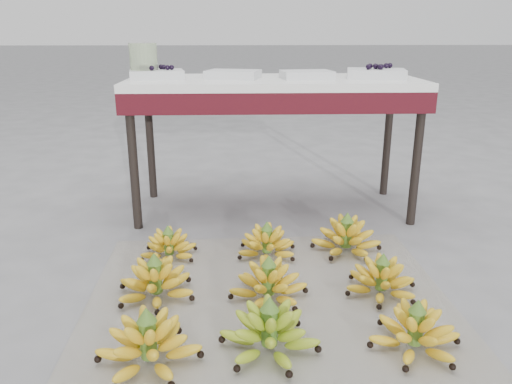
{
  "coord_description": "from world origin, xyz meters",
  "views": [
    {
      "loc": [
        -0.08,
        -1.51,
        0.9
      ],
      "look_at": [
        -0.01,
        0.36,
        0.29
      ],
      "focal_mm": 35.0,
      "sensor_mm": 36.0,
      "label": 1
    }
  ],
  "objects_px": {
    "bunch_back_left": "(169,247)",
    "tray_far_left": "(157,74)",
    "vendor_table": "(274,94)",
    "tray_right": "(307,75)",
    "glass_jar": "(144,61)",
    "bunch_mid_left": "(156,282)",
    "tray_far_right": "(376,73)",
    "newspaper_mat": "(268,298)",
    "bunch_front_left": "(149,345)",
    "bunch_front_right": "(415,332)",
    "bunch_mid_right": "(381,280)",
    "tray_left": "(233,74)",
    "bunch_back_right": "(346,238)",
    "bunch_mid_center": "(269,284)",
    "bunch_back_center": "(267,244)",
    "bunch_front_center": "(269,332)"
  },
  "relations": [
    {
      "from": "bunch_back_left",
      "to": "tray_far_left",
      "type": "bearing_deg",
      "value": 78.27
    },
    {
      "from": "vendor_table",
      "to": "tray_right",
      "type": "relative_size",
      "value": 5.51
    },
    {
      "from": "tray_right",
      "to": "glass_jar",
      "type": "bearing_deg",
      "value": 176.79
    },
    {
      "from": "vendor_table",
      "to": "tray_right",
      "type": "height_order",
      "value": "tray_right"
    },
    {
      "from": "bunch_mid_left",
      "to": "tray_far_right",
      "type": "bearing_deg",
      "value": 19.84
    },
    {
      "from": "vendor_table",
      "to": "tray_right",
      "type": "distance_m",
      "value": 0.19
    },
    {
      "from": "tray_far_right",
      "to": "newspaper_mat",
      "type": "bearing_deg",
      "value": -122.49
    },
    {
      "from": "bunch_front_left",
      "to": "newspaper_mat",
      "type": "bearing_deg",
      "value": 56.69
    },
    {
      "from": "bunch_mid_left",
      "to": "tray_far_right",
      "type": "relative_size",
      "value": 1.18
    },
    {
      "from": "bunch_front_right",
      "to": "tray_right",
      "type": "bearing_deg",
      "value": 121.73
    },
    {
      "from": "bunch_mid_right",
      "to": "tray_left",
      "type": "bearing_deg",
      "value": 112.89
    },
    {
      "from": "bunch_back_right",
      "to": "tray_right",
      "type": "distance_m",
      "value": 0.82
    },
    {
      "from": "bunch_back_right",
      "to": "tray_far_right",
      "type": "bearing_deg",
      "value": 89.83
    },
    {
      "from": "vendor_table",
      "to": "tray_far_left",
      "type": "distance_m",
      "value": 0.57
    },
    {
      "from": "bunch_mid_right",
      "to": "tray_far_right",
      "type": "xyz_separation_m",
      "value": [
        0.17,
        0.89,
        0.64
      ]
    },
    {
      "from": "bunch_front_right",
      "to": "tray_right",
      "type": "xyz_separation_m",
      "value": [
        -0.17,
        1.2,
        0.63
      ]
    },
    {
      "from": "bunch_back_right",
      "to": "bunch_mid_center",
      "type": "bearing_deg",
      "value": -110.08
    },
    {
      "from": "tray_far_right",
      "to": "bunch_mid_left",
      "type": "bearing_deg",
      "value": -137.54
    },
    {
      "from": "vendor_table",
      "to": "bunch_back_left",
      "type": "bearing_deg",
      "value": -128.71
    },
    {
      "from": "tray_right",
      "to": "tray_far_right",
      "type": "relative_size",
      "value": 0.83
    },
    {
      "from": "newspaper_mat",
      "to": "tray_far_left",
      "type": "height_order",
      "value": "tray_far_left"
    },
    {
      "from": "bunch_back_right",
      "to": "vendor_table",
      "type": "distance_m",
      "value": 0.81
    },
    {
      "from": "bunch_front_left",
      "to": "tray_far_left",
      "type": "xyz_separation_m",
      "value": [
        -0.13,
        1.27,
        0.63
      ]
    },
    {
      "from": "tray_left",
      "to": "bunch_mid_left",
      "type": "bearing_deg",
      "value": -107.08
    },
    {
      "from": "newspaper_mat",
      "to": "tray_right",
      "type": "height_order",
      "value": "tray_right"
    },
    {
      "from": "bunch_mid_center",
      "to": "bunch_back_center",
      "type": "height_order",
      "value": "bunch_mid_center"
    },
    {
      "from": "tray_far_left",
      "to": "tray_left",
      "type": "height_order",
      "value": "tray_far_left"
    },
    {
      "from": "bunch_mid_center",
      "to": "tray_left",
      "type": "relative_size",
      "value": 1.24
    },
    {
      "from": "bunch_mid_right",
      "to": "bunch_back_center",
      "type": "bearing_deg",
      "value": 132.62
    },
    {
      "from": "bunch_back_left",
      "to": "bunch_front_left",
      "type": "bearing_deg",
      "value": -108.66
    },
    {
      "from": "newspaper_mat",
      "to": "bunch_back_center",
      "type": "height_order",
      "value": "bunch_back_center"
    },
    {
      "from": "bunch_mid_right",
      "to": "bunch_front_right",
      "type": "bearing_deg",
      "value": -95.68
    },
    {
      "from": "bunch_front_left",
      "to": "bunch_front_right",
      "type": "xyz_separation_m",
      "value": [
        0.76,
        0.04,
        -0.0
      ]
    },
    {
      "from": "bunch_mid_right",
      "to": "bunch_mid_center",
      "type": "bearing_deg",
      "value": 175.5
    },
    {
      "from": "bunch_front_left",
      "to": "vendor_table",
      "type": "distance_m",
      "value": 1.44
    },
    {
      "from": "tray_right",
      "to": "bunch_mid_left",
      "type": "bearing_deg",
      "value": -125.75
    },
    {
      "from": "bunch_back_right",
      "to": "tray_right",
      "type": "bearing_deg",
      "value": 125.5
    },
    {
      "from": "bunch_front_right",
      "to": "bunch_mid_right",
      "type": "relative_size",
      "value": 1.22
    },
    {
      "from": "tray_far_left",
      "to": "glass_jar",
      "type": "relative_size",
      "value": 1.7
    },
    {
      "from": "bunch_back_center",
      "to": "tray_far_left",
      "type": "height_order",
      "value": "tray_far_left"
    },
    {
      "from": "bunch_mid_left",
      "to": "vendor_table",
      "type": "relative_size",
      "value": 0.26
    },
    {
      "from": "bunch_mid_right",
      "to": "bunch_back_center",
      "type": "xyz_separation_m",
      "value": [
        -0.39,
        0.33,
        -0.0
      ]
    },
    {
      "from": "bunch_back_left",
      "to": "tray_far_right",
      "type": "relative_size",
      "value": 0.99
    },
    {
      "from": "glass_jar",
      "to": "bunch_front_center",
      "type": "bearing_deg",
      "value": -66.79
    },
    {
      "from": "bunch_mid_left",
      "to": "bunch_mid_center",
      "type": "distance_m",
      "value": 0.39
    },
    {
      "from": "bunch_front_right",
      "to": "tray_far_right",
      "type": "height_order",
      "value": "tray_far_right"
    },
    {
      "from": "bunch_back_right",
      "to": "tray_right",
      "type": "xyz_separation_m",
      "value": [
        -0.12,
        0.51,
        0.63
      ]
    },
    {
      "from": "tray_left",
      "to": "tray_far_right",
      "type": "relative_size",
      "value": 0.92
    },
    {
      "from": "bunch_back_right",
      "to": "bunch_back_left",
      "type": "bearing_deg",
      "value": -154.51
    },
    {
      "from": "newspaper_mat",
      "to": "bunch_back_center",
      "type": "distance_m",
      "value": 0.34
    }
  ]
}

